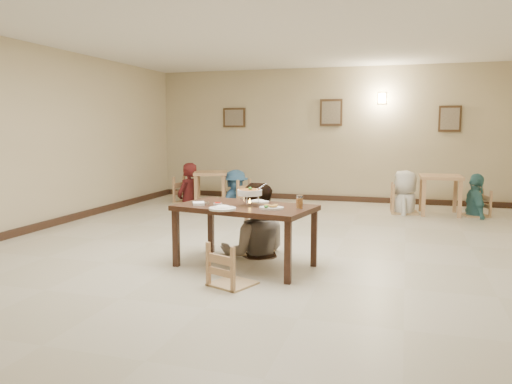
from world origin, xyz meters
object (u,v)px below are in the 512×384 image
(bg_diner_b, at_px, (235,170))
(curry_warmer, at_px, (250,193))
(bg_table_right, at_px, (440,182))
(bg_chair_rr, at_px, (476,191))
(bg_table_left, at_px, (211,178))
(bg_chair_rl, at_px, (405,186))
(bg_chair_ll, at_px, (188,179))
(bg_chair_lr, at_px, (235,180))
(bg_diner_c, at_px, (406,170))
(chair_far, at_px, (254,216))
(drink_glass, at_px, (299,202))
(bg_diner_a, at_px, (187,163))
(bg_diner_d, at_px, (477,173))
(chair_near, at_px, (232,244))
(main_table, at_px, (245,212))
(main_diner, at_px, (255,183))

(bg_diner_b, bearing_deg, curry_warmer, -148.47)
(bg_table_right, height_order, bg_chair_rr, bg_chair_rr)
(bg_table_left, bearing_deg, bg_chair_rl, -0.23)
(curry_warmer, xyz_separation_m, bg_chair_ll, (-2.88, 4.55, -0.36))
(bg_chair_lr, height_order, bg_diner_c, bg_diner_c)
(bg_table_right, bearing_deg, bg_chair_lr, 179.54)
(chair_far, relative_size, drink_glass, 6.42)
(drink_glass, distance_m, bg_diner_a, 5.77)
(bg_diner_d, bearing_deg, chair_near, 140.23)
(main_table, bearing_deg, chair_near, -71.76)
(curry_warmer, bearing_deg, bg_chair_lr, 111.06)
(chair_near, distance_m, bg_chair_lr, 5.59)
(main_diner, distance_m, bg_diner_c, 4.33)
(bg_table_right, bearing_deg, bg_diner_a, 179.87)
(bg_chair_rl, bearing_deg, bg_table_left, 84.38)
(bg_chair_rr, bearing_deg, bg_diner_c, -103.00)
(bg_chair_rl, xyz_separation_m, bg_diner_c, (0.00, 0.00, 0.30))
(bg_chair_ll, xyz_separation_m, bg_chair_rr, (5.94, 0.02, -0.07))
(bg_chair_rl, relative_size, bg_diner_a, 0.61)
(main_table, height_order, bg_diner_c, bg_diner_c)
(bg_table_left, bearing_deg, chair_near, -65.81)
(bg_diner_c, bearing_deg, main_diner, -24.85)
(main_table, relative_size, chair_far, 1.73)
(bg_diner_a, bearing_deg, bg_chair_rl, 100.44)
(chair_near, bearing_deg, drink_glass, -109.03)
(chair_far, bearing_deg, chair_near, -79.92)
(chair_far, height_order, drink_glass, chair_far)
(bg_chair_rl, relative_size, bg_chair_rr, 1.16)
(bg_chair_rl, relative_size, bg_diner_b, 0.72)
(main_table, xyz_separation_m, drink_glass, (0.67, -0.05, 0.15))
(chair_far, bearing_deg, bg_chair_ll, 127.99)
(curry_warmer, relative_size, bg_diner_d, 0.20)
(drink_glass, bearing_deg, bg_chair_ll, 127.19)
(drink_glass, distance_m, bg_diner_b, 5.19)
(main_table, height_order, main_diner, main_diner)
(bg_chair_rr, bearing_deg, curry_warmer, -50.01)
(bg_diner_d, bearing_deg, curry_warmer, 136.18)
(bg_chair_ll, distance_m, bg_chair_rl, 4.65)
(main_table, xyz_separation_m, bg_chair_rl, (1.83, 4.50, -0.12))
(bg_chair_ll, bearing_deg, bg_chair_rl, -83.83)
(chair_far, distance_m, bg_chair_rl, 4.29)
(main_table, height_order, curry_warmer, curry_warmer)
(curry_warmer, bearing_deg, main_table, 179.72)
(chair_near, height_order, bg_table_left, chair_near)
(chair_near, bearing_deg, bg_diner_c, -86.58)
(bg_diner_c, bearing_deg, bg_table_left, -89.19)
(main_table, height_order, chair_near, chair_near)
(main_diner, height_order, bg_chair_rl, main_diner)
(bg_table_right, xyz_separation_m, bg_diner_b, (-4.17, 0.03, 0.14))
(bg_diner_d, bearing_deg, bg_chair_lr, 80.00)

